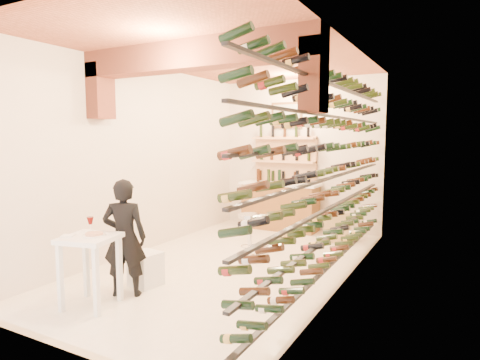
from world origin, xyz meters
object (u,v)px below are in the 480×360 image
(person, at_px, (124,238))
(chrome_barstool, at_px, (250,233))
(white_stool, at_px, (146,269))
(back_counter, at_px, (280,205))
(crate_lower, at_px, (336,234))
(tasting_table, at_px, (90,249))
(wine_rack, at_px, (329,169))

(person, xyz_separation_m, chrome_barstool, (0.67, 2.10, -0.31))
(white_stool, xyz_separation_m, person, (0.01, -0.38, 0.51))
(back_counter, bearing_deg, white_stool, -93.66)
(back_counter, distance_m, white_stool, 4.00)
(crate_lower, bearing_deg, white_stool, -114.39)
(tasting_table, bearing_deg, chrome_barstool, 59.75)
(person, distance_m, crate_lower, 4.26)
(person, relative_size, crate_lower, 3.22)
(wine_rack, distance_m, chrome_barstool, 1.84)
(tasting_table, relative_size, person, 0.69)
(person, height_order, chrome_barstool, person)
(back_counter, xyz_separation_m, chrome_barstool, (0.43, -2.26, -0.10))
(chrome_barstool, bearing_deg, tasting_table, -107.19)
(chrome_barstool, distance_m, crate_lower, 2.05)
(back_counter, height_order, white_stool, back_counter)
(crate_lower, bearing_deg, tasting_table, -111.38)
(wine_rack, bearing_deg, white_stool, -147.51)
(white_stool, relative_size, crate_lower, 0.98)
(person, distance_m, chrome_barstool, 2.23)
(wine_rack, relative_size, white_stool, 12.69)
(white_stool, distance_m, chrome_barstool, 1.86)
(wine_rack, height_order, tasting_table, wine_rack)
(back_counter, distance_m, crate_lower, 1.47)
(person, bearing_deg, wine_rack, -169.24)
(tasting_table, distance_m, person, 0.46)
(chrome_barstool, relative_size, crate_lower, 1.63)
(wine_rack, bearing_deg, person, -140.52)
(back_counter, distance_m, tasting_table, 4.82)
(chrome_barstool, bearing_deg, wine_rack, -15.59)
(tasting_table, bearing_deg, person, 62.57)
(back_counter, distance_m, chrome_barstool, 2.30)
(wine_rack, height_order, crate_lower, wine_rack)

